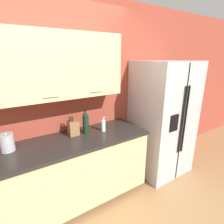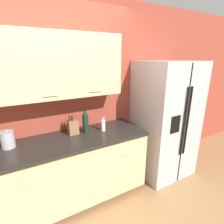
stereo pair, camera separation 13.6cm
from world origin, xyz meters
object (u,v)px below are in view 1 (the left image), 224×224
refrigerator (162,119)px  steel_canister (7,142)px  soap_dispenser (103,125)px  knife_block (73,128)px  wine_bottle (86,123)px

refrigerator → steel_canister: bearing=175.2°
soap_dispenser → steel_canister: (-1.10, 0.10, 0.01)m
knife_block → wine_bottle: size_ratio=0.82×
refrigerator → soap_dispenser: bearing=175.4°
knife_block → wine_bottle: (0.16, -0.04, 0.05)m
refrigerator → steel_canister: (-2.14, 0.18, 0.10)m
soap_dispenser → steel_canister: steel_canister is taller
knife_block → steel_canister: (-0.72, -0.00, -0.00)m
refrigerator → wine_bottle: size_ratio=5.68×
wine_bottle → soap_dispenser: size_ratio=1.64×
refrigerator → wine_bottle: (-1.27, 0.15, 0.15)m
knife_block → soap_dispenser: size_ratio=1.34×
knife_block → wine_bottle: 0.17m
refrigerator → soap_dispenser: refrigerator is taller
wine_bottle → steel_canister: (-0.88, 0.03, -0.05)m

